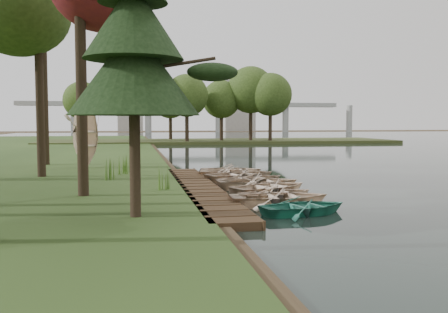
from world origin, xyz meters
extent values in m
plane|color=#3D2F1D|center=(0.00, 0.00, 0.00)|extent=(300.00, 300.00, 0.00)
cube|color=#372515|center=(-1.60, 0.00, 0.15)|extent=(1.60, 16.00, 0.30)
cube|color=#38411D|center=(8.00, 50.00, 0.23)|extent=(50.00, 14.00, 0.45)
cylinder|color=black|center=(-15.33, 50.00, 2.85)|extent=(0.50, 0.50, 4.80)
sphere|color=#334919|center=(-15.33, 50.00, 6.45)|extent=(5.60, 5.60, 5.60)
cylinder|color=black|center=(-8.67, 50.00, 2.85)|extent=(0.50, 0.50, 4.80)
sphere|color=#334919|center=(-8.67, 50.00, 6.45)|extent=(5.60, 5.60, 5.60)
cylinder|color=black|center=(-2.00, 50.00, 2.85)|extent=(0.50, 0.50, 4.80)
sphere|color=#334919|center=(-2.00, 50.00, 6.45)|extent=(5.60, 5.60, 5.60)
cylinder|color=black|center=(4.67, 50.00, 2.85)|extent=(0.50, 0.50, 4.80)
sphere|color=#334919|center=(4.67, 50.00, 6.45)|extent=(5.60, 5.60, 5.60)
cylinder|color=black|center=(11.33, 50.00, 2.85)|extent=(0.50, 0.50, 4.80)
sphere|color=#334919|center=(11.33, 50.00, 6.45)|extent=(5.60, 5.60, 5.60)
cylinder|color=black|center=(18.00, 50.00, 2.85)|extent=(0.50, 0.50, 4.80)
sphere|color=#334919|center=(18.00, 50.00, 6.45)|extent=(5.60, 5.60, 5.60)
cylinder|color=black|center=(24.67, 50.00, 2.85)|extent=(0.50, 0.50, 4.80)
sphere|color=#334919|center=(24.67, 50.00, 6.45)|extent=(5.60, 5.60, 5.60)
cube|color=#A5A5A0|center=(10.00, 120.00, 8.00)|extent=(90.00, 4.00, 1.20)
cylinder|color=#A5A5A0|center=(-20.00, 120.00, 4.00)|extent=(1.80, 1.80, 8.00)
cylinder|color=#A5A5A0|center=(0.00, 120.00, 4.00)|extent=(1.80, 1.80, 8.00)
cylinder|color=#A5A5A0|center=(20.00, 120.00, 4.00)|extent=(1.80, 1.80, 8.00)
cylinder|color=#A5A5A0|center=(40.00, 120.00, 4.00)|extent=(1.80, 1.80, 8.00)
cylinder|color=#A5A5A0|center=(60.00, 120.00, 4.00)|extent=(1.80, 1.80, 8.00)
cube|color=#A5A5A0|center=(30.00, 140.00, 9.00)|extent=(10.00, 8.00, 18.00)
cube|color=#A5A5A0|center=(-5.00, 145.00, 6.00)|extent=(8.00, 8.00, 12.00)
imported|color=#30876E|center=(1.11, -5.81, 0.36)|extent=(3.39, 2.72, 0.63)
imported|color=beige|center=(0.78, -4.09, 0.43)|extent=(3.67, 2.65, 0.75)
imported|color=beige|center=(1.10, -2.77, 0.37)|extent=(3.62, 3.04, 0.64)
imported|color=beige|center=(1.23, -1.33, 0.43)|extent=(4.37, 3.82, 0.75)
imported|color=beige|center=(1.12, 0.47, 0.44)|extent=(3.77, 2.72, 0.77)
imported|color=beige|center=(1.20, 1.67, 0.42)|extent=(4.32, 3.82, 0.74)
imported|color=beige|center=(1.03, 3.41, 0.45)|extent=(4.52, 3.84, 0.79)
imported|color=beige|center=(0.87, 4.91, 0.43)|extent=(4.05, 3.22, 0.75)
imported|color=beige|center=(1.06, 6.33, 0.41)|extent=(3.85, 3.04, 0.72)
imported|color=beige|center=(-7.21, 9.90, 0.70)|extent=(4.68, 4.64, 0.80)
cylinder|color=black|center=(-6.28, -1.95, 4.41)|extent=(0.40, 0.40, 8.23)
cylinder|color=black|center=(-8.98, 5.18, 4.78)|extent=(0.42, 0.42, 8.96)
cylinder|color=black|center=(-9.99, 12.59, 6.17)|extent=(0.47, 0.47, 11.73)
cylinder|color=black|center=(-4.36, -6.55, 2.03)|extent=(0.32, 0.32, 3.47)
cone|color=black|center=(-4.36, -6.55, 4.57)|extent=(3.80, 3.80, 2.60)
cone|color=black|center=(-4.36, -6.55, 6.00)|extent=(2.90, 2.90, 2.25)
cone|color=#3F661E|center=(-3.17, -0.89, 0.77)|extent=(0.60, 0.60, 0.93)
cone|color=#3F661E|center=(-5.48, 2.97, 0.81)|extent=(0.60, 0.60, 1.01)
cone|color=#3F661E|center=(-4.67, 6.96, 0.80)|extent=(0.60, 0.60, 1.00)
cone|color=#3F661E|center=(-4.97, 5.70, 0.78)|extent=(0.60, 0.60, 0.95)
camera|label=1|loc=(-4.43, -21.29, 3.09)|focal=40.00mm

